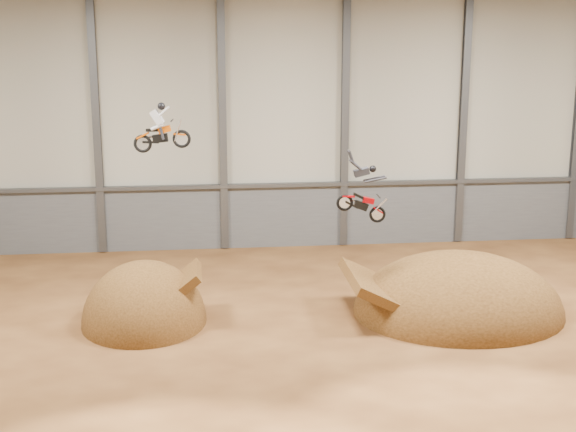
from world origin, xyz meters
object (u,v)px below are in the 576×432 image
object	(u,v)px
takeoff_ramp	(145,322)
fmx_rider_a	(163,124)
landing_ramp	(458,313)
fmx_rider_b	(359,187)

from	to	relation	value
takeoff_ramp	fmx_rider_a	world-z (taller)	fmx_rider_a
takeoff_ramp	landing_ramp	world-z (taller)	landing_ramp
fmx_rider_b	fmx_rider_a	bearing A→B (deg)	168.30
takeoff_ramp	landing_ramp	bearing A→B (deg)	-1.46
takeoff_ramp	fmx_rider_b	size ratio (longest dim) A/B	2.11
landing_ramp	takeoff_ramp	bearing A→B (deg)	178.54
takeoff_ramp	landing_ramp	xyz separation A→B (m)	(13.43, -0.34, 0.00)
fmx_rider_a	fmx_rider_b	size ratio (longest dim) A/B	0.83
landing_ramp	fmx_rider_a	bearing A→B (deg)	172.50
takeoff_ramp	fmx_rider_a	size ratio (longest dim) A/B	2.53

